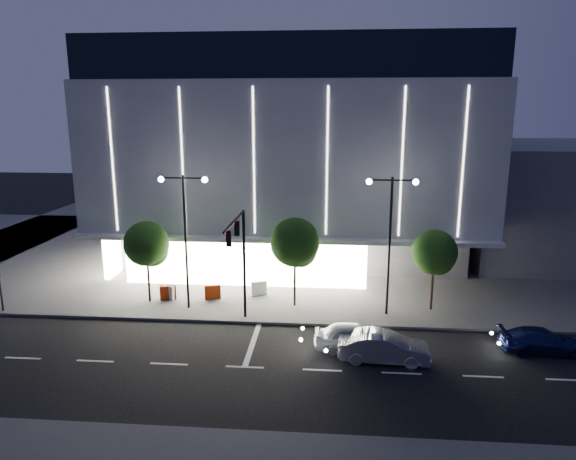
# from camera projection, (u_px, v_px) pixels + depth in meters

# --- Properties ---
(ground) EXTENTS (160.00, 160.00, 0.00)m
(ground) POSITION_uv_depth(u_px,v_px,m) (213.00, 352.00, 28.08)
(ground) COLOR black
(ground) RESTS_ON ground
(sidewalk_museum) EXTENTS (70.00, 40.00, 0.15)m
(sidewalk_museum) POSITION_uv_depth(u_px,v_px,m) (316.00, 243.00, 50.97)
(sidewalk_museum) COLOR #474747
(sidewalk_museum) RESTS_ON ground
(museum) EXTENTS (30.00, 25.80, 18.00)m
(museum) POSITION_uv_depth(u_px,v_px,m) (295.00, 151.00, 47.40)
(museum) COLOR #4C4C51
(museum) RESTS_ON ground
(annex_building) EXTENTS (16.00, 20.00, 10.00)m
(annex_building) POSITION_uv_depth(u_px,v_px,m) (541.00, 197.00, 48.18)
(annex_building) COLOR #4C4C51
(annex_building) RESTS_ON ground
(traffic_mast) EXTENTS (0.33, 5.89, 7.07)m
(traffic_mast) POSITION_uv_depth(u_px,v_px,m) (240.00, 248.00, 30.11)
(traffic_mast) COLOR black
(traffic_mast) RESTS_ON ground
(street_lamp_west) EXTENTS (3.16, 0.36, 9.00)m
(street_lamp_west) POSITION_uv_depth(u_px,v_px,m) (185.00, 222.00, 32.80)
(street_lamp_west) COLOR black
(street_lamp_west) RESTS_ON ground
(street_lamp_east) EXTENTS (3.16, 0.36, 9.00)m
(street_lamp_east) POSITION_uv_depth(u_px,v_px,m) (390.00, 226.00, 31.76)
(street_lamp_east) COLOR black
(street_lamp_east) RESTS_ON ground
(ped_signal_far) EXTENTS (0.22, 0.24, 3.00)m
(ped_signal_far) POSITION_uv_depth(u_px,v_px,m) (0.00, 285.00, 33.21)
(ped_signal_far) COLOR black
(ped_signal_far) RESTS_ON ground
(tree_left) EXTENTS (3.02, 3.02, 5.72)m
(tree_left) POSITION_uv_depth(u_px,v_px,m) (147.00, 246.00, 34.46)
(tree_left) COLOR black
(tree_left) RESTS_ON ground
(tree_mid) EXTENTS (3.25, 3.25, 6.15)m
(tree_mid) POSITION_uv_depth(u_px,v_px,m) (295.00, 245.00, 33.60)
(tree_mid) COLOR black
(tree_mid) RESTS_ON ground
(tree_right) EXTENTS (2.91, 2.91, 5.51)m
(tree_right) POSITION_uv_depth(u_px,v_px,m) (435.00, 255.00, 32.98)
(tree_right) COLOR black
(tree_right) RESTS_ON ground
(car_lead) EXTENTS (4.50, 1.96, 1.51)m
(car_lead) POSITION_uv_depth(u_px,v_px,m) (354.00, 337.00, 28.26)
(car_lead) COLOR #ADAFB5
(car_lead) RESTS_ON ground
(car_second) EXTENTS (4.88, 1.93, 1.58)m
(car_second) POSITION_uv_depth(u_px,v_px,m) (384.00, 347.00, 26.94)
(car_second) COLOR #AFB1B7
(car_second) RESTS_ON ground
(car_third) EXTENTS (4.51, 1.86, 1.31)m
(car_third) POSITION_uv_depth(u_px,v_px,m) (542.00, 341.00, 28.02)
(car_third) COLOR navy
(car_third) RESTS_ON ground
(barrier_a) EXTENTS (1.12, 0.58, 1.00)m
(barrier_a) POSITION_uv_depth(u_px,v_px,m) (168.00, 293.00, 35.44)
(barrier_a) COLOR red
(barrier_a) RESTS_ON sidewalk_museum
(barrier_b) EXTENTS (1.11, 0.68, 1.00)m
(barrier_b) POSITION_uv_depth(u_px,v_px,m) (167.00, 292.00, 35.55)
(barrier_b) COLOR #B8B8B8
(barrier_b) RESTS_ON sidewalk_museum
(barrier_c) EXTENTS (1.12, 0.57, 1.00)m
(barrier_c) POSITION_uv_depth(u_px,v_px,m) (213.00, 292.00, 35.53)
(barrier_c) COLOR #C4350A
(barrier_c) RESTS_ON sidewalk_museum
(barrier_d) EXTENTS (1.11, 0.66, 1.00)m
(barrier_d) POSITION_uv_depth(u_px,v_px,m) (259.00, 288.00, 36.31)
(barrier_d) COLOR white
(barrier_d) RESTS_ON sidewalk_museum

